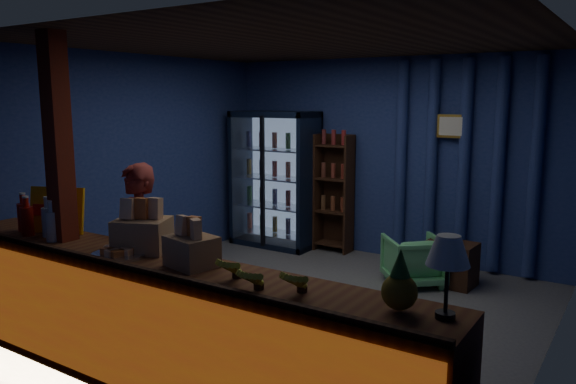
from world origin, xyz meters
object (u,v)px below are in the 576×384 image
object	(u,v)px
shopkeeper	(139,252)
table_lamp	(448,254)
pastry_tray	(119,253)
green_chair	(414,260)

from	to	relation	value
shopkeeper	table_lamp	distance (m)	2.90
shopkeeper	table_lamp	world-z (taller)	shopkeeper
shopkeeper	pastry_tray	world-z (taller)	shopkeeper
green_chair	pastry_tray	bearing A→B (deg)	30.83
green_chair	shopkeeper	bearing A→B (deg)	18.96
shopkeeper	table_lamp	bearing A→B (deg)	8.19
shopkeeper	pastry_tray	size ratio (longest dim) A/B	3.77
table_lamp	pastry_tray	bearing A→B (deg)	-176.41
table_lamp	shopkeeper	bearing A→B (deg)	170.81
shopkeeper	green_chair	world-z (taller)	shopkeeper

